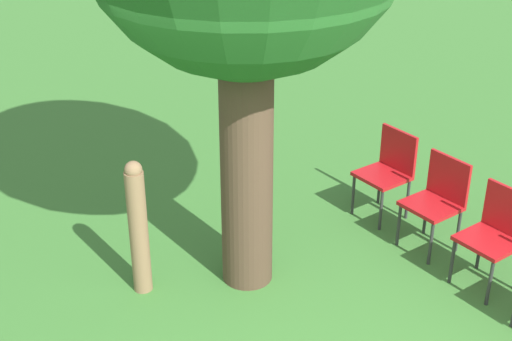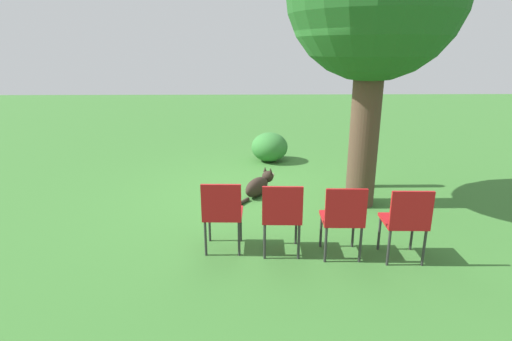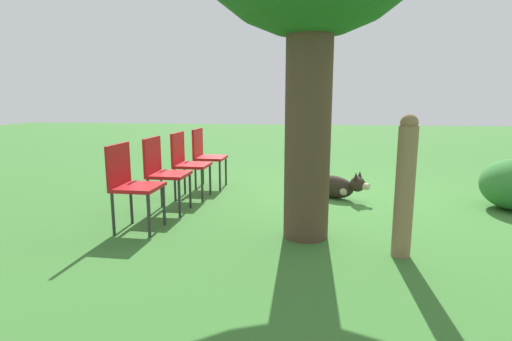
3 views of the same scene
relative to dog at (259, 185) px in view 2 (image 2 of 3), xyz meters
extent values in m
plane|color=#38702D|center=(0.12, 0.26, -0.16)|extent=(30.00, 30.00, 0.00)
cylinder|color=#4C3828|center=(0.42, 1.52, 1.02)|extent=(0.42, 0.42, 2.36)
ellipsoid|color=#2D231C|center=(0.06, -0.04, -0.01)|extent=(0.61, 0.51, 0.30)
ellipsoid|color=#C6B293|center=(-0.08, 0.05, -0.02)|extent=(0.28, 0.28, 0.18)
sphere|color=#2D231C|center=(-0.23, 0.15, 0.07)|extent=(0.27, 0.27, 0.19)
cylinder|color=#C6B293|center=(-0.32, 0.21, 0.06)|extent=(0.12, 0.12, 0.08)
cone|color=#2D231C|center=(-0.26, 0.10, 0.19)|extent=(0.06, 0.06, 0.09)
cone|color=#2D231C|center=(-0.20, 0.19, 0.19)|extent=(0.06, 0.06, 0.09)
cylinder|color=#2D231C|center=(0.38, -0.25, -0.13)|extent=(0.25, 0.19, 0.06)
cylinder|color=#846647|center=(-0.37, 1.91, 0.39)|extent=(0.16, 0.16, 1.09)
sphere|color=#846647|center=(-0.37, 1.91, 0.95)|extent=(0.14, 0.14, 0.14)
cube|color=#B21419|center=(1.81, -0.47, 0.28)|extent=(0.43, 0.45, 0.04)
cube|color=#B21419|center=(2.00, -0.47, 0.50)|extent=(0.05, 0.44, 0.41)
cylinder|color=#2D2D2D|center=(1.62, -0.65, 0.05)|extent=(0.03, 0.03, 0.42)
cylinder|color=#2D2D2D|center=(1.64, -0.27, 0.05)|extent=(0.03, 0.03, 0.42)
cylinder|color=#2D2D2D|center=(1.98, -0.66, 0.05)|extent=(0.03, 0.03, 0.42)
cylinder|color=#2D2D2D|center=(2.00, -0.28, 0.05)|extent=(0.03, 0.03, 0.42)
cube|color=#B21419|center=(1.89, 0.20, 0.28)|extent=(0.43, 0.45, 0.04)
cube|color=#B21419|center=(2.09, 0.20, 0.50)|extent=(0.05, 0.44, 0.41)
cylinder|color=#2D2D2D|center=(1.71, 0.02, 0.05)|extent=(0.03, 0.03, 0.42)
cylinder|color=#2D2D2D|center=(1.72, 0.40, 0.05)|extent=(0.03, 0.03, 0.42)
cylinder|color=#2D2D2D|center=(2.07, 0.01, 0.05)|extent=(0.03, 0.03, 0.42)
cylinder|color=#2D2D2D|center=(2.08, 0.39, 0.05)|extent=(0.03, 0.03, 0.42)
cube|color=#B21419|center=(1.98, 0.87, 0.28)|extent=(0.43, 0.45, 0.04)
cube|color=#B21419|center=(2.17, 0.86, 0.50)|extent=(0.05, 0.44, 0.41)
cylinder|color=#2D2D2D|center=(1.79, 0.69, 0.05)|extent=(0.03, 0.03, 0.42)
cylinder|color=#2D2D2D|center=(1.81, 1.07, 0.05)|extent=(0.03, 0.03, 0.42)
cylinder|color=#2D2D2D|center=(2.15, 0.67, 0.05)|extent=(0.03, 0.03, 0.42)
cylinder|color=#2D2D2D|center=(2.17, 1.05, 0.05)|extent=(0.03, 0.03, 0.42)
cube|color=#B21419|center=(2.07, 1.54, 0.28)|extent=(0.43, 0.45, 0.04)
cube|color=#B21419|center=(2.26, 1.53, 0.50)|extent=(0.05, 0.44, 0.41)
cylinder|color=#2D2D2D|center=(1.88, 1.35, 0.05)|extent=(0.03, 0.03, 0.42)
cylinder|color=#2D2D2D|center=(1.89, 1.73, 0.05)|extent=(0.03, 0.03, 0.42)
cylinder|color=#2D2D2D|center=(2.24, 1.34, 0.05)|extent=(0.03, 0.03, 0.42)
cylinder|color=#2D2D2D|center=(2.25, 1.72, 0.05)|extent=(0.03, 0.03, 0.42)
ellipsoid|color=#337533|center=(-2.03, 0.27, 0.14)|extent=(0.76, 0.76, 0.61)
camera|label=1|loc=(-2.62, -2.51, 3.41)|focal=50.00mm
camera|label=2|loc=(6.09, -0.17, 2.11)|focal=28.00mm
camera|label=3|loc=(0.45, 5.20, 1.15)|focal=28.00mm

